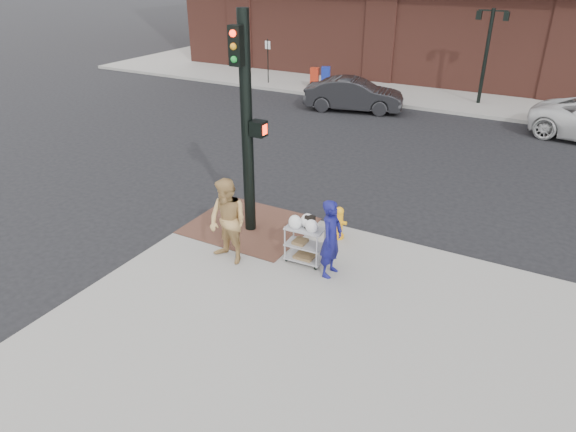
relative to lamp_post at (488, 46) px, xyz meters
The scene contains 12 objects.
ground 16.34m from the lamp_post, 97.13° to the right, with size 220.00×220.00×0.00m, color black.
brick_curb_ramp 15.52m from the lamp_post, 99.77° to the right, with size 2.80×2.40×0.01m, color #543327.
lamp_post is the anchor object (origin of this frame).
parking_sign 10.64m from the lamp_post, behind, with size 0.05×0.05×2.20m, color black.
traffic_signal_pole 15.43m from the lamp_post, 99.24° to the right, with size 0.61×0.51×5.00m.
woman_blue 16.17m from the lamp_post, 89.92° to the right, with size 0.61×0.40×1.67m, color navy.
pedestrian_tan 16.85m from the lamp_post, 97.20° to the right, with size 0.91×0.71×1.88m, color tan.
sedan_dark 6.12m from the lamp_post, 143.59° to the right, with size 1.48×4.24×1.40m, color black.
utility_cart 16.07m from the lamp_post, 92.34° to the right, with size 0.83×0.49×1.12m.
fire_hydrant 14.74m from the lamp_post, 91.76° to the right, with size 0.37×0.26×0.79m.
newsbox_red 8.16m from the lamp_post, behind, with size 0.41×0.37×0.97m, color #B52A14.
newsbox_blue 7.66m from the lamp_post, behind, with size 0.43×0.39×1.02m, color navy.
Camera 1 is at (5.62, -8.39, 6.04)m, focal length 32.00 mm.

